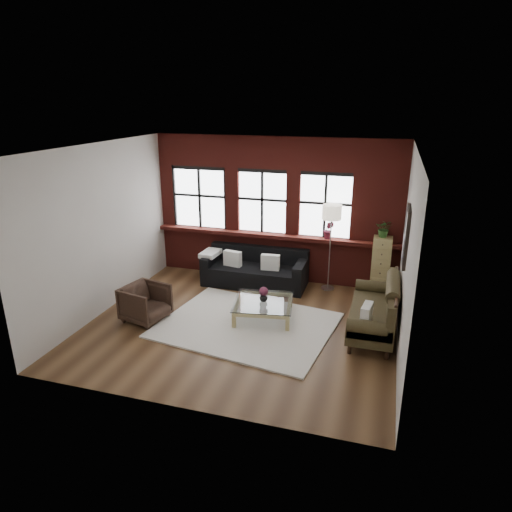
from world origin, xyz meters
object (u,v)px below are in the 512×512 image
(floor_lamp, at_px, (330,245))
(dark_sofa, at_px, (255,267))
(armchair, at_px, (145,303))
(drawer_chest, at_px, (381,265))
(vase, at_px, (264,297))
(coffee_table, at_px, (264,310))
(vintage_settee, at_px, (373,306))

(floor_lamp, bearing_deg, dark_sofa, -171.78)
(armchair, bearing_deg, drawer_chest, -45.72)
(dark_sofa, bearing_deg, floor_lamp, 8.22)
(vase, height_order, floor_lamp, floor_lamp)
(dark_sofa, height_order, vase, dark_sofa)
(armchair, distance_m, coffee_table, 2.21)
(floor_lamp, bearing_deg, armchair, -141.28)
(vase, distance_m, floor_lamp, 2.09)
(vintage_settee, xyz_separation_m, armchair, (-4.08, -0.71, -0.17))
(vintage_settee, bearing_deg, dark_sofa, 149.94)
(vintage_settee, distance_m, coffee_table, 2.01)
(vintage_settee, relative_size, drawer_chest, 1.55)
(vintage_settee, relative_size, coffee_table, 1.78)
(vintage_settee, xyz_separation_m, vase, (-1.98, -0.02, -0.08))
(dark_sofa, bearing_deg, drawer_chest, 7.12)
(vintage_settee, xyz_separation_m, floor_lamp, (-1.01, 1.74, 0.50))
(floor_lamp, bearing_deg, vase, -118.75)
(vintage_settee, relative_size, floor_lamp, 0.95)
(vintage_settee, bearing_deg, drawer_chest, 88.21)
(armchair, xyz_separation_m, coffee_table, (2.09, 0.69, -0.17))
(drawer_chest, xyz_separation_m, floor_lamp, (-1.07, -0.10, 0.39))
(armchair, xyz_separation_m, vase, (2.09, 0.69, 0.09))
(dark_sofa, distance_m, vase, 1.66)
(coffee_table, height_order, drawer_chest, drawer_chest)
(vintage_settee, relative_size, vase, 11.69)
(drawer_chest, relative_size, floor_lamp, 0.61)
(drawer_chest, bearing_deg, armchair, -148.26)
(dark_sofa, relative_size, vase, 13.72)
(armchair, xyz_separation_m, drawer_chest, (4.13, 2.56, 0.28))
(dark_sofa, distance_m, coffee_table, 1.67)
(armchair, relative_size, coffee_table, 0.69)
(vase, relative_size, drawer_chest, 0.13)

